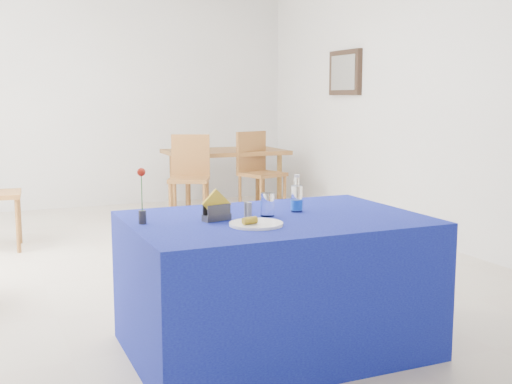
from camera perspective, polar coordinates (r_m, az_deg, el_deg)
floor at (r=5.38m, az=-6.33°, el=-6.89°), size 7.00×7.00×0.00m
room_shell at (r=5.20m, az=-6.64°, el=12.04°), size 7.00×7.00×7.00m
picture_frame at (r=7.68m, az=7.93°, el=10.46°), size 0.06×0.64×0.52m
picture_art at (r=7.67m, az=7.77°, el=10.47°), size 0.02×0.52×0.40m
plate at (r=3.31m, az=0.01°, el=-2.86°), size 0.28×0.28×0.01m
drinking_glass at (r=3.56m, az=1.03°, el=-1.12°), size 0.08×0.08×0.13m
salt_shaker at (r=3.51m, az=-0.59°, el=-1.63°), size 0.03×0.03×0.08m
pepper_shaker at (r=3.53m, az=-0.84°, el=-1.56°), size 0.03×0.03×0.08m
blue_table at (r=3.63m, az=1.70°, el=-8.12°), size 1.60×1.10×0.76m
water_bottle at (r=3.70m, az=3.64°, el=-0.66°), size 0.07×0.07×0.21m
napkin_holder at (r=3.44m, az=-3.52°, el=-1.75°), size 0.16×0.10×0.17m
rose_vase at (r=3.38m, az=-10.11°, el=-0.53°), size 0.04×0.04×0.29m
oak_table at (r=8.16m, az=-2.77°, el=3.22°), size 1.47×0.95×0.76m
chair_bg_left at (r=7.39m, az=-5.91°, el=1.83°), size 0.59×0.59×0.99m
chair_bg_right at (r=7.79m, az=0.11°, el=2.26°), size 0.57×0.57×1.00m
banana_pieces at (r=3.26m, az=-0.53°, el=-2.54°), size 0.08×0.05×0.04m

